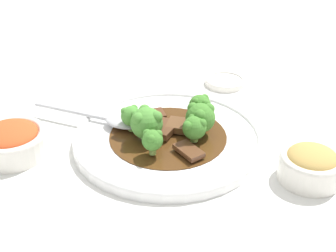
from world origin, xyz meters
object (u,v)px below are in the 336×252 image
beef_strip_2 (189,151)px  broccoli_floret_3 (194,127)px  beef_strip_1 (163,129)px  side_bowl_appetizer (311,164)px  beef_strip_3 (184,126)px  beef_strip_4 (152,115)px  broccoli_floret_4 (200,117)px  broccoli_floret_1 (152,140)px  broccoli_floret_2 (131,116)px  side_bowl_kimchi (11,141)px  broccoli_floret_5 (201,106)px  sauce_dish (225,81)px  main_plate (168,138)px  beef_strip_0 (149,123)px  broccoli_floret_0 (147,122)px  serving_spoon (118,120)px

beef_strip_2 → broccoli_floret_3: 0.04m
beef_strip_1 → side_bowl_appetizer: (-0.09, 0.23, 0.00)m
beef_strip_3 → beef_strip_4: (0.01, -0.07, -0.00)m
side_bowl_appetizer → broccoli_floret_4: bearing=-75.4°
broccoli_floret_1 → broccoli_floret_2: 0.08m
side_bowl_kimchi → beef_strip_4: bearing=159.0°
beef_strip_4 → side_bowl_appetizer: 0.29m
beef_strip_4 → broccoli_floret_5: size_ratio=1.22×
broccoli_floret_2 → sauce_dish: bearing=-172.3°
main_plate → beef_strip_0: (0.01, -0.04, 0.01)m
broccoli_floret_4 → broccoli_floret_0: bearing=-31.9°
beef_strip_0 → broccoli_floret_5: (-0.08, 0.04, 0.02)m
broccoli_floret_5 → side_bowl_appetizer: size_ratio=0.48×
sauce_dish → broccoli_floret_4: bearing=31.0°
beef_strip_0 → beef_strip_2: size_ratio=1.15×
main_plate → broccoli_floret_0: size_ratio=5.89×
broccoli_floret_0 → side_bowl_appetizer: (-0.12, 0.23, -0.02)m
beef_strip_0 → sauce_dish: (-0.25, -0.05, -0.02)m
broccoli_floret_2 → broccoli_floret_5: bearing=154.7°
beef_strip_3 → side_bowl_appetizer: (-0.06, 0.21, 0.00)m
side_bowl_appetizer → sauce_dish: size_ratio=1.14×
beef_strip_1 → serving_spoon: (0.04, -0.07, 0.00)m
main_plate → beef_strip_0: 0.04m
broccoli_floret_5 → serving_spoon: bearing=-37.1°
broccoli_floret_0 → broccoli_floret_2: broccoli_floret_0 is taller
beef_strip_0 → beef_strip_3: same height
broccoli_floret_0 → side_bowl_kimchi: (0.17, -0.13, -0.02)m
main_plate → beef_strip_1: bearing=-67.1°
beef_strip_0 → broccoli_floret_0: 0.05m
main_plate → sauce_dish: bearing=-160.1°
broccoli_floret_4 → side_bowl_appetizer: size_ratio=0.55×
broccoli_floret_4 → broccoli_floret_2: bearing=-46.0°
beef_strip_4 → broccoli_floret_2: size_ratio=1.24×
beef_strip_4 → broccoli_floret_5: broccoli_floret_5 is taller
beef_strip_0 → side_bowl_kimchi: bearing=-27.7°
main_plate → beef_strip_1: size_ratio=5.15×
broccoli_floret_3 → sauce_dish: size_ratio=0.53×
beef_strip_0 → broccoli_floret_5: broccoli_floret_5 is taller
broccoli_floret_5 → broccoli_floret_1: bearing=10.4°
main_plate → beef_strip_1: (0.00, -0.01, 0.01)m
side_bowl_kimchi → broccoli_floret_1: bearing=130.6°
serving_spoon → broccoli_floret_0: bearing=95.8°
beef_strip_3 → side_bowl_kimchi: bearing=-32.8°
main_plate → broccoli_floret_1: broccoli_floret_1 is taller
beef_strip_1 → broccoli_floret_0: 0.04m
main_plate → beef_strip_0: bearing=-81.8°
beef_strip_1 → main_plate: bearing=112.9°
side_bowl_appetizer → side_bowl_kimchi: bearing=-50.6°
main_plate → broccoli_floret_3: size_ratio=7.20×
beef_strip_3 → beef_strip_4: beef_strip_3 is taller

